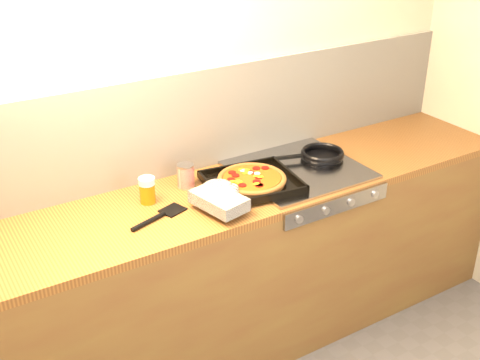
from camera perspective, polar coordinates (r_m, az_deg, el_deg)
room_shell at (r=2.89m, az=-4.90°, el=5.42°), size 3.20×3.20×3.20m
counter_run at (r=3.00m, az=-1.84°, el=-8.85°), size 3.20×0.62×0.90m
stovetop at (r=2.99m, az=5.54°, el=0.95°), size 0.60×0.56×0.02m
pizza_on_tray at (r=2.74m, az=0.21°, el=-0.47°), size 0.57×0.46×0.07m
frying_pan at (r=3.09m, az=7.73°, el=2.39°), size 0.39×0.27×0.04m
tomato_can at (r=2.81m, az=-5.16°, el=0.41°), size 0.10×0.10×0.11m
juice_glass at (r=2.69m, az=-8.79°, el=-0.94°), size 0.08×0.08×0.12m
wooden_spoon at (r=2.98m, az=-0.26°, el=1.11°), size 0.30×0.07×0.02m
black_spatula at (r=2.59m, az=-7.72°, el=-3.46°), size 0.28×0.14×0.02m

